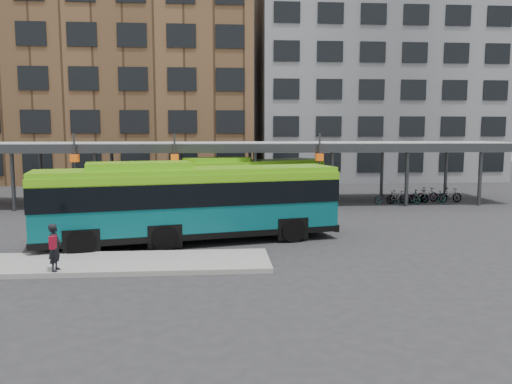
# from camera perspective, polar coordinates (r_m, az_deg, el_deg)

# --- Properties ---
(ground) EXTENTS (120.00, 120.00, 0.00)m
(ground) POSITION_cam_1_polar(r_m,az_deg,el_deg) (21.76, -3.29, -6.08)
(ground) COLOR #28282B
(ground) RESTS_ON ground
(boarding_island) EXTENTS (14.00, 3.00, 0.18)m
(boarding_island) POSITION_cam_1_polar(r_m,az_deg,el_deg) (19.50, -19.64, -7.74)
(boarding_island) COLOR gray
(boarding_island) RESTS_ON ground
(canopy) EXTENTS (40.00, 6.53, 4.80)m
(canopy) POSITION_cam_1_polar(r_m,az_deg,el_deg) (34.09, -3.88, 5.23)
(canopy) COLOR #999B9E
(canopy) RESTS_ON ground
(building_brick) EXTENTS (26.00, 14.00, 22.00)m
(building_brick) POSITION_cam_1_polar(r_m,az_deg,el_deg) (54.41, -14.98, 13.11)
(building_brick) COLOR brown
(building_brick) RESTS_ON ground
(building_grey) EXTENTS (24.00, 14.00, 20.00)m
(building_grey) POSITION_cam_1_polar(r_m,az_deg,el_deg) (55.91, 12.91, 11.97)
(building_grey) COLOR slate
(building_grey) RESTS_ON ground
(bus_front) EXTENTS (13.35, 5.57, 3.60)m
(bus_front) POSITION_cam_1_polar(r_m,az_deg,el_deg) (22.14, -7.62, -0.97)
(bus_front) COLOR #08545A
(bus_front) RESTS_ON ground
(bus_rear) EXTENTS (11.58, 8.02, 3.27)m
(bus_rear) POSITION_cam_1_polar(r_m,az_deg,el_deg) (32.63, -1.55, 1.30)
(bus_rear) COLOR #08545A
(bus_rear) RESTS_ON ground
(pedestrian) EXTENTS (0.40, 0.63, 1.63)m
(pedestrian) POSITION_cam_1_polar(r_m,az_deg,el_deg) (18.28, -22.00, -5.86)
(pedestrian) COLOR black
(pedestrian) RESTS_ON boarding_island
(bike_rack) EXTENTS (6.36, 1.60, 1.04)m
(bike_rack) POSITION_cam_1_polar(r_m,az_deg,el_deg) (36.14, 18.10, -0.47)
(bike_rack) COLOR slate
(bike_rack) RESTS_ON ground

